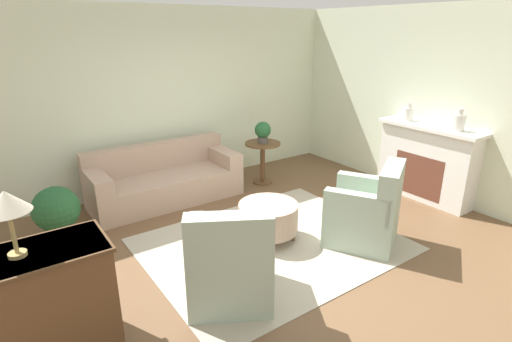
{
  "coord_description": "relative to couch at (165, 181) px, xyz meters",
  "views": [
    {
      "loc": [
        -2.59,
        -3.34,
        2.44
      ],
      "look_at": [
        0.15,
        0.55,
        0.75
      ],
      "focal_mm": 28.0,
      "sensor_mm": 36.0,
      "label": 1
    }
  ],
  "objects": [
    {
      "name": "ottoman_table",
      "position": [
        0.54,
        -1.87,
        -0.0
      ],
      "size": [
        0.72,
        0.72,
        0.46
      ],
      "color": "tan",
      "rests_on": "rug"
    },
    {
      "name": "armchair_left",
      "position": [
        -0.46,
        -2.61,
        0.08
      ],
      "size": [
        1.04,
        1.05,
        0.99
      ],
      "color": "#9EB29E",
      "rests_on": "rug"
    },
    {
      "name": "ground_plane",
      "position": [
        0.5,
        -2.01,
        -0.3
      ],
      "size": [
        16.0,
        16.0,
        0.0
      ],
      "primitive_type": "plane",
      "color": "brown"
    },
    {
      "name": "potted_plant_floor",
      "position": [
        -1.55,
        -0.45,
        0.08
      ],
      "size": [
        0.55,
        0.55,
        0.7
      ],
      "color": "#4C4742",
      "rests_on": "ground_plane"
    },
    {
      "name": "potted_plant_on_side_table",
      "position": [
        1.62,
        -0.27,
        0.59
      ],
      "size": [
        0.26,
        0.26,
        0.35
      ],
      "color": "#4C4742",
      "rests_on": "side_table"
    },
    {
      "name": "couch",
      "position": [
        0.0,
        0.0,
        0.0
      ],
      "size": [
        2.19,
        0.87,
        0.83
      ],
      "color": "tan",
      "rests_on": "ground_plane"
    },
    {
      "name": "wall_right",
      "position": [
        3.49,
        -2.01,
        1.1
      ],
      "size": [
        0.12,
        9.87,
        2.8
      ],
      "color": "beige",
      "rests_on": "ground_plane"
    },
    {
      "name": "table_lamp",
      "position": [
        -2.05,
        -2.4,
        1.04
      ],
      "size": [
        0.31,
        0.31,
        0.49
      ],
      "color": "tan",
      "rests_on": "dresser"
    },
    {
      "name": "armchair_right",
      "position": [
        1.46,
        -2.61,
        0.08
      ],
      "size": [
        1.04,
        1.05,
        0.99
      ],
      "color": "#9EB29E",
      "rests_on": "rug"
    },
    {
      "name": "side_table",
      "position": [
        1.62,
        -0.27,
        0.18
      ],
      "size": [
        0.58,
        0.58,
        0.7
      ],
      "color": "brown",
      "rests_on": "ground_plane"
    },
    {
      "name": "rug",
      "position": [
        0.5,
        -2.01,
        -0.3
      ],
      "size": [
        2.9,
        2.33,
        0.01
      ],
      "color": "#B2A893",
      "rests_on": "ground_plane"
    },
    {
      "name": "dresser",
      "position": [
        -2.05,
        -2.4,
        0.18
      ],
      "size": [
        1.19,
        0.58,
        0.94
      ],
      "color": "brown",
      "rests_on": "ground_plane"
    },
    {
      "name": "fireplace",
      "position": [
        3.25,
        -2.19,
        0.29
      ],
      "size": [
        0.44,
        1.52,
        1.13
      ],
      "color": "white",
      "rests_on": "ground_plane"
    },
    {
      "name": "vase_mantel_near",
      "position": [
        3.23,
        -1.8,
        0.94
      ],
      "size": [
        0.15,
        0.15,
        0.27
      ],
      "color": "silver",
      "rests_on": "fireplace"
    },
    {
      "name": "vase_mantel_far",
      "position": [
        3.23,
        -2.58,
        0.95
      ],
      "size": [
        0.17,
        0.17,
        0.3
      ],
      "color": "silver",
      "rests_on": "fireplace"
    },
    {
      "name": "wall_back",
      "position": [
        0.5,
        0.61,
        1.1
      ],
      "size": [
        9.13,
        0.12,
        2.8
      ],
      "color": "beige",
      "rests_on": "ground_plane"
    }
  ]
}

